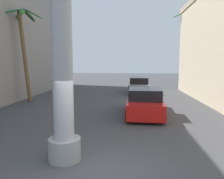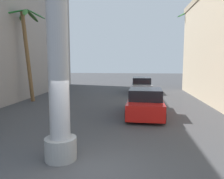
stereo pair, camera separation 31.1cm
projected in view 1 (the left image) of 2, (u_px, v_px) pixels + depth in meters
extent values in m
plane|color=#424244|center=(117.00, 105.00, 15.74)|extent=(91.18, 91.18, 0.00)
cylinder|color=#9E9EA3|center=(61.00, 18.00, 6.29)|extent=(0.62, 0.62, 8.58)
cylinder|color=gray|center=(65.00, 149.00, 6.78)|extent=(0.99, 0.99, 0.70)
cylinder|color=black|center=(130.00, 103.00, 14.45)|extent=(0.25, 0.65, 0.64)
cylinder|color=black|center=(158.00, 104.00, 14.24)|extent=(0.25, 0.65, 0.64)
cylinder|color=black|center=(127.00, 115.00, 11.21)|extent=(0.25, 0.65, 0.64)
cylinder|color=black|center=(164.00, 116.00, 10.99)|extent=(0.25, 0.65, 0.64)
cube|color=red|center=(144.00, 105.00, 12.69)|extent=(2.11, 4.78, 0.80)
cube|color=black|center=(145.00, 94.00, 12.26)|extent=(1.85, 2.05, 0.60)
cylinder|color=black|center=(130.00, 88.00, 23.48)|extent=(0.22, 0.64, 0.64)
cylinder|color=black|center=(146.00, 88.00, 23.34)|extent=(0.22, 0.64, 0.64)
cylinder|color=black|center=(130.00, 92.00, 20.21)|extent=(0.22, 0.64, 0.64)
cylinder|color=black|center=(149.00, 92.00, 20.07)|extent=(0.22, 0.64, 0.64)
cube|color=#99999E|center=(138.00, 87.00, 21.74)|extent=(1.87, 4.73, 0.80)
cube|color=black|center=(139.00, 80.00, 21.66)|extent=(1.72, 2.60, 0.60)
cylinder|color=brown|center=(25.00, 58.00, 16.40)|extent=(0.69, 0.54, 6.75)
ellipsoid|color=#24652D|center=(33.00, 14.00, 15.73)|extent=(1.44, 0.37, 0.82)
ellipsoid|color=#305E2D|center=(29.00, 16.00, 16.55)|extent=(0.57, 1.51, 0.75)
ellipsoid|color=#31732D|center=(19.00, 16.00, 16.37)|extent=(1.29, 1.23, 0.85)
ellipsoid|color=#22732D|center=(11.00, 11.00, 15.33)|extent=(1.39, 1.27, 0.58)
ellipsoid|color=#306F2D|center=(22.00, 11.00, 15.06)|extent=(0.91, 1.47, 0.79)
cylinder|color=brown|center=(182.00, 52.00, 24.28)|extent=(0.43, 0.78, 8.43)
ellipsoid|color=#24622D|center=(192.00, 14.00, 23.60)|extent=(1.35, 0.60, 0.74)
ellipsoid|color=#2F652D|center=(185.00, 15.00, 24.43)|extent=(0.71, 1.44, 0.46)
ellipsoid|color=#24762D|center=(179.00, 15.00, 24.23)|extent=(1.33, 1.09, 0.56)
ellipsoid|color=#326A2D|center=(180.00, 14.00, 23.54)|extent=(1.30, 0.87, 0.82)
ellipsoid|color=#245E2D|center=(190.00, 13.00, 23.14)|extent=(0.91, 1.32, 0.77)
cylinder|color=gray|center=(58.00, 92.00, 19.58)|extent=(0.14, 0.14, 0.84)
cylinder|color=gray|center=(58.00, 91.00, 19.78)|extent=(0.14, 0.14, 0.84)
cylinder|color=silver|center=(58.00, 83.00, 19.59)|extent=(0.42, 0.42, 0.63)
sphere|color=tan|center=(57.00, 79.00, 19.54)|extent=(0.22, 0.22, 0.22)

